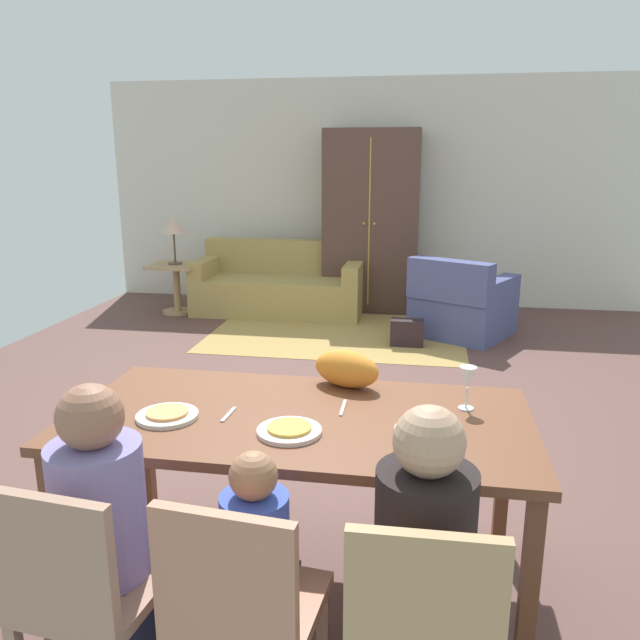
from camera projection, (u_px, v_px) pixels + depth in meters
name	position (u px, v px, depth m)	size (l,w,h in m)	color
ground_plane	(331.00, 396.00, 4.87)	(6.65, 6.59, 0.02)	brown
back_wall	(373.00, 193.00, 7.72)	(6.65, 0.10, 2.70)	silver
dining_table	(299.00, 430.00, 2.59)	(1.89, 0.93, 0.76)	brown
plate_near_man	(167.00, 416.00, 2.55)	(0.25, 0.25, 0.02)	silver
pizza_near_man	(167.00, 412.00, 2.54)	(0.17, 0.17, 0.01)	#E79653
plate_near_child	(289.00, 431.00, 2.40)	(0.25, 0.25, 0.02)	silver
pizza_near_child	(289.00, 427.00, 2.40)	(0.17, 0.17, 0.01)	gold
plate_near_woman	(427.00, 432.00, 2.40)	(0.25, 0.25, 0.02)	silver
wine_glass	(468.00, 379.00, 2.61)	(0.07, 0.07, 0.19)	silver
fork	(229.00, 414.00, 2.57)	(0.02, 0.15, 0.01)	silver
knife	(343.00, 408.00, 2.64)	(0.01, 0.17, 0.01)	silver
dining_chair_man	(79.00, 588.00, 1.95)	(0.46, 0.46, 0.87)	#A17862
person_man	(110.00, 549.00, 2.10)	(0.31, 0.41, 1.11)	navy
dining_chair_child	(241.00, 608.00, 1.86)	(0.46, 0.46, 0.87)	#B4765B
person_child	(260.00, 588.00, 2.04)	(0.22, 0.30, 0.92)	#384150
dining_chair_woman	(422.00, 630.00, 1.77)	(0.43, 0.43, 0.87)	tan
person_woman	(422.00, 583.00, 1.94)	(0.30, 0.40, 1.11)	#2C3453
cat	(347.00, 369.00, 2.88)	(0.32, 0.16, 0.17)	orange
area_rug	(337.00, 334.00, 6.54)	(2.60, 1.80, 0.01)	#AA8A4A
couch	(280.00, 287.00, 7.42)	(1.95, 0.86, 0.82)	tan
armchair	(461.00, 305.00, 6.40)	(1.16, 1.16, 0.82)	#494F82
armoire	(371.00, 221.00, 7.41)	(1.10, 0.59, 2.10)	brown
side_table	(176.00, 281.00, 7.34)	(0.56, 0.56, 0.58)	tan
table_lamp	(173.00, 227.00, 7.18)	(0.26, 0.26, 0.54)	brown
handbag	(407.00, 333.00, 6.10)	(0.32, 0.16, 0.26)	black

